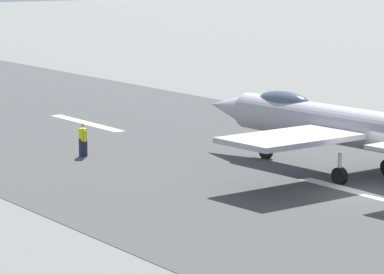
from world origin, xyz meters
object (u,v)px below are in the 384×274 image
at_px(crew_person, 83,140).
at_px(marker_cone_far, 238,103).
at_px(fighter_jet, 338,123).
at_px(marker_cone_mid, 367,126).

relative_size(crew_person, marker_cone_far, 3.11).
xyz_separation_m(fighter_jet, marker_cone_far, (20.80, -9.92, -2.09)).
relative_size(fighter_jet, marker_cone_mid, 30.93).
height_order(fighter_jet, marker_cone_far, fighter_jet).
relative_size(fighter_jet, crew_person, 9.94).
distance_m(fighter_jet, crew_person, 13.03).
distance_m(fighter_jet, marker_cone_mid, 13.15).
xyz_separation_m(fighter_jet, marker_cone_mid, (8.37, -9.92, -2.09)).
bearing_deg(marker_cone_far, crew_person, 120.50).
height_order(fighter_jet, crew_person, fighter_jet).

